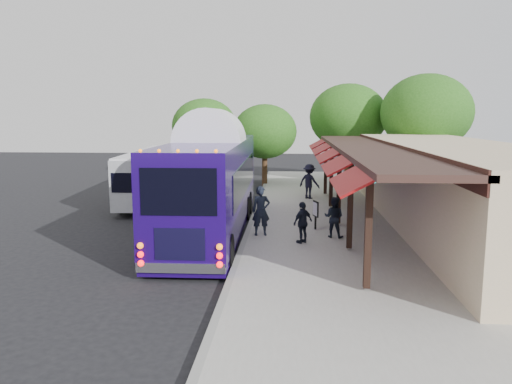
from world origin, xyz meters
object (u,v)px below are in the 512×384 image
(ped_b, at_px, (334,217))
(coach_bus, at_px, (211,180))
(city_bus, at_px, (156,173))
(ped_a, at_px, (261,211))
(ped_c, at_px, (303,222))
(sign_board, at_px, (316,210))
(ped_d, at_px, (309,181))

(ped_b, bearing_deg, coach_bus, 5.58)
(coach_bus, relative_size, city_bus, 1.19)
(coach_bus, relative_size, ped_a, 6.58)
(city_bus, bearing_deg, ped_b, -47.03)
(city_bus, bearing_deg, ped_a, -56.80)
(ped_c, relative_size, sign_board, 1.31)
(coach_bus, height_order, sign_board, coach_bus)
(ped_c, bearing_deg, coach_bus, -72.64)
(city_bus, xyz_separation_m, ped_b, (9.13, -8.46, -0.61))
(ped_b, bearing_deg, ped_a, 14.90)
(city_bus, relative_size, sign_board, 9.04)
(coach_bus, bearing_deg, sign_board, 2.14)
(city_bus, xyz_separation_m, ped_a, (6.36, -8.30, -0.44))
(coach_bus, height_order, ped_a, coach_bus)
(ped_a, xyz_separation_m, sign_board, (2.15, 1.12, -0.17))
(city_bus, distance_m, ped_a, 10.47)
(city_bus, height_order, sign_board, city_bus)
(ped_a, distance_m, ped_c, 1.92)
(ped_c, bearing_deg, city_bus, -93.75)
(ped_b, bearing_deg, city_bus, -24.78)
(city_bus, distance_m, ped_c, 12.31)
(ped_d, bearing_deg, ped_a, 108.87)
(ped_b, height_order, ped_d, ped_d)
(ped_a, height_order, ped_b, ped_a)
(ped_b, bearing_deg, ped_c, 55.78)
(ped_b, bearing_deg, sign_board, -45.81)
(ped_a, bearing_deg, sign_board, 15.34)
(coach_bus, relative_size, ped_b, 8.07)
(coach_bus, bearing_deg, ped_a, -24.56)
(ped_d, bearing_deg, ped_c, 119.40)
(ped_c, distance_m, sign_board, 2.28)
(city_bus, relative_size, ped_a, 5.51)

